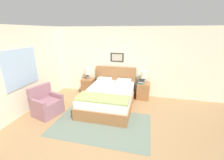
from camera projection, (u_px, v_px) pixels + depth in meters
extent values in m
plane|color=#99754C|center=(98.00, 139.00, 3.54)|extent=(16.00, 16.00, 0.00)
cube|color=beige|center=(121.00, 62.00, 5.76)|extent=(7.55, 0.06, 2.60)
cube|color=black|center=(117.00, 57.00, 5.70)|extent=(0.50, 0.02, 0.32)
cube|color=#B2A893|center=(117.00, 57.00, 5.69)|extent=(0.41, 0.00, 0.26)
cube|color=beige|center=(36.00, 67.00, 5.01)|extent=(0.06, 5.22, 2.60)
cube|color=#9EBCDB|center=(21.00, 68.00, 4.36)|extent=(0.02, 1.21, 1.11)
cube|color=slate|center=(101.00, 124.00, 4.10)|extent=(2.61, 1.64, 0.01)
cube|color=#936038|center=(109.00, 102.00, 5.07)|extent=(1.56, 2.19, 0.28)
cube|color=#936038|center=(99.00, 114.00, 4.03)|extent=(1.56, 0.06, 0.08)
cube|color=silver|center=(109.00, 94.00, 4.98)|extent=(1.50, 2.11, 0.29)
cube|color=#936038|center=(116.00, 74.00, 5.83)|extent=(1.56, 0.06, 0.55)
cube|color=#8E9E5B|center=(103.00, 98.00, 4.29)|extent=(1.53, 0.61, 0.06)
cube|color=silver|center=(105.00, 80.00, 5.77)|extent=(0.52, 0.32, 0.14)
cube|color=silver|center=(124.00, 81.00, 5.60)|extent=(0.52, 0.32, 0.14)
cube|color=#8E606B|center=(48.00, 108.00, 4.54)|extent=(0.82, 0.88, 0.46)
cube|color=#8E606B|center=(40.00, 92.00, 4.52)|extent=(0.31, 0.73, 0.44)
cube|color=#8E606B|center=(55.00, 95.00, 4.70)|extent=(0.65, 0.27, 0.14)
cube|color=#8E606B|center=(37.00, 103.00, 4.18)|extent=(0.65, 0.27, 0.14)
cube|color=#936038|center=(88.00, 86.00, 6.08)|extent=(0.45, 0.45, 0.61)
sphere|color=#332D28|center=(86.00, 84.00, 5.81)|extent=(0.02, 0.02, 0.02)
cube|color=#936038|center=(143.00, 91.00, 5.59)|extent=(0.45, 0.45, 0.61)
sphere|color=#332D28|center=(143.00, 89.00, 5.32)|extent=(0.02, 0.02, 0.02)
cylinder|color=slate|center=(88.00, 77.00, 5.98)|extent=(0.12, 0.12, 0.14)
cylinder|color=slate|center=(88.00, 75.00, 5.95)|extent=(0.02, 0.02, 0.06)
cylinder|color=beige|center=(88.00, 71.00, 5.90)|extent=(0.24, 0.24, 0.26)
cylinder|color=slate|center=(144.00, 81.00, 5.50)|extent=(0.12, 0.12, 0.14)
cylinder|color=slate|center=(144.00, 79.00, 5.46)|extent=(0.02, 0.02, 0.06)
cylinder|color=beige|center=(144.00, 74.00, 5.41)|extent=(0.24, 0.24, 0.26)
cube|color=#4C7551|center=(141.00, 83.00, 5.47)|extent=(0.24, 0.29, 0.03)
cube|color=#335693|center=(141.00, 82.00, 5.46)|extent=(0.22, 0.24, 0.04)
cube|color=beige|center=(141.00, 81.00, 5.45)|extent=(0.18, 0.26, 0.03)
cube|color=#232328|center=(141.00, 81.00, 5.44)|extent=(0.21, 0.24, 0.04)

